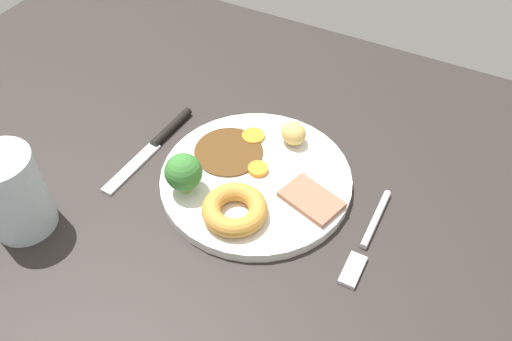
% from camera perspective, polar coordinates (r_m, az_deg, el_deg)
% --- Properties ---
extents(dining_table, '(1.20, 0.84, 0.04)m').
position_cam_1_polar(dining_table, '(0.70, -2.92, -3.25)').
color(dining_table, '#2B2623').
rests_on(dining_table, ground).
extents(dinner_plate, '(0.25, 0.25, 0.01)m').
position_cam_1_polar(dinner_plate, '(0.69, -0.00, -0.97)').
color(dinner_plate, white).
rests_on(dinner_plate, dining_table).
extents(gravy_pool, '(0.09, 0.09, 0.00)m').
position_cam_1_polar(gravy_pool, '(0.72, -2.98, 2.07)').
color(gravy_pool, '#563819').
rests_on(gravy_pool, dinner_plate).
extents(meat_slice_main, '(0.08, 0.07, 0.01)m').
position_cam_1_polar(meat_slice_main, '(0.66, 6.01, -3.14)').
color(meat_slice_main, '#9E664C').
rests_on(meat_slice_main, dinner_plate).
extents(yorkshire_pudding, '(0.08, 0.08, 0.02)m').
position_cam_1_polar(yorkshire_pudding, '(0.64, -2.32, -4.23)').
color(yorkshire_pudding, '#C68938').
rests_on(yorkshire_pudding, dinner_plate).
extents(roast_potato_left, '(0.05, 0.05, 0.03)m').
position_cam_1_polar(roast_potato_left, '(0.72, 4.07, 4.06)').
color(roast_potato_left, '#D8B260').
rests_on(roast_potato_left, dinner_plate).
extents(carrot_coin_front, '(0.03, 0.03, 0.01)m').
position_cam_1_polar(carrot_coin_front, '(0.69, 0.23, 0.16)').
color(carrot_coin_front, orange).
rests_on(carrot_coin_front, dinner_plate).
extents(carrot_coin_back, '(0.03, 0.03, 0.00)m').
position_cam_1_polar(carrot_coin_back, '(0.74, -0.29, 3.76)').
color(carrot_coin_back, orange).
rests_on(carrot_coin_back, dinner_plate).
extents(broccoli_floret, '(0.05, 0.05, 0.06)m').
position_cam_1_polar(broccoli_floret, '(0.66, -7.85, -0.21)').
color(broccoli_floret, '#8CB766').
rests_on(broccoli_floret, dinner_plate).
extents(fork, '(0.02, 0.15, 0.01)m').
position_cam_1_polar(fork, '(0.65, 11.89, -7.24)').
color(fork, silver).
rests_on(fork, dining_table).
extents(knife, '(0.02, 0.19, 0.01)m').
position_cam_1_polar(knife, '(0.76, -10.60, 3.12)').
color(knife, black).
rests_on(knife, dining_table).
extents(water_glass, '(0.08, 0.08, 0.11)m').
position_cam_1_polar(water_glass, '(0.67, -24.85, -2.24)').
color(water_glass, silver).
rests_on(water_glass, dining_table).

